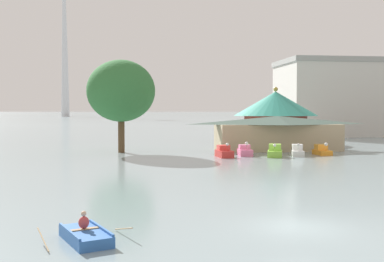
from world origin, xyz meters
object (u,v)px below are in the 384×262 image
object	(u,v)px
shoreline_tree_tall_left	(121,91)
green_roof_pavilion	(275,114)
rowboat_with_rower	(86,235)
pedal_boat_lime	(275,152)
background_building_block	(342,98)
boathouse	(278,132)
pedal_boat_orange	(322,151)
pedal_boat_red	(224,152)
distant_broadcast_tower	(64,12)
pedal_boat_pink	(245,151)
pedal_boat_white	(297,151)

from	to	relation	value
shoreline_tree_tall_left	green_roof_pavilion	bearing A→B (deg)	27.37
rowboat_with_rower	pedal_boat_lime	distance (m)	36.61
pedal_boat_lime	background_building_block	world-z (taller)	background_building_block
boathouse	shoreline_tree_tall_left	distance (m)	20.63
background_building_block	pedal_boat_orange	bearing A→B (deg)	-118.00
pedal_boat_red	distant_broadcast_tower	bearing A→B (deg)	-175.61
green_roof_pavilion	background_building_block	xyz separation A→B (m)	(20.46, 20.51, 3.01)
pedal_boat_red	background_building_block	xyz separation A→B (m)	(32.42, 39.82, 7.07)
pedal_boat_pink	green_roof_pavilion	world-z (taller)	green_roof_pavilion
pedal_boat_orange	distant_broadcast_tower	world-z (taller)	distant_broadcast_tower
pedal_boat_pink	shoreline_tree_tall_left	xyz separation A→B (m)	(-14.05, 5.94, 7.02)
rowboat_with_rower	pedal_boat_red	world-z (taller)	pedal_boat_red
pedal_boat_red	green_roof_pavilion	size ratio (longest dim) A/B	0.22
pedal_boat_white	green_roof_pavilion	world-z (taller)	green_roof_pavilion
pedal_boat_white	pedal_boat_orange	distance (m)	3.49
pedal_boat_lime	green_roof_pavilion	xyz separation A→B (m)	(6.28, 19.79, 4.03)
distant_broadcast_tower	background_building_block	bearing A→B (deg)	-71.28
pedal_boat_white	distant_broadcast_tower	size ratio (longest dim) A/B	0.02
pedal_boat_lime	shoreline_tree_tall_left	distance (m)	19.97
pedal_boat_lime	rowboat_with_rower	bearing A→B (deg)	-10.46
pedal_boat_pink	pedal_boat_white	bearing A→B (deg)	81.98
rowboat_with_rower	green_roof_pavilion	xyz separation A→B (m)	(24.19, 51.71, 4.34)
pedal_boat_pink	shoreline_tree_tall_left	size ratio (longest dim) A/B	0.22
pedal_boat_white	background_building_block	bearing A→B (deg)	162.58
pedal_boat_pink	pedal_boat_lime	bearing A→B (deg)	62.16
shoreline_tree_tall_left	distant_broadcast_tower	bearing A→B (deg)	98.56
shoreline_tree_tall_left	pedal_boat_red	bearing A→B (deg)	-32.45
rowboat_with_rower	pedal_boat_pink	xyz separation A→B (m)	(14.91, 33.70, 0.26)
boathouse	rowboat_with_rower	bearing A→B (deg)	-117.45
pedal_boat_white	shoreline_tree_tall_left	world-z (taller)	shoreline_tree_tall_left
pedal_boat_red	pedal_boat_lime	world-z (taller)	pedal_boat_red
pedal_boat_white	distant_broadcast_tower	distance (m)	313.78
green_roof_pavilion	distant_broadcast_tower	size ratio (longest dim) A/B	0.08
background_building_block	green_roof_pavilion	bearing A→B (deg)	-134.93
pedal_boat_pink	pedal_boat_orange	xyz separation A→B (m)	(9.19, -0.12, -0.04)
pedal_boat_lime	boathouse	distance (m)	8.83
pedal_boat_orange	pedal_boat_red	bearing A→B (deg)	-85.57
pedal_boat_lime	green_roof_pavilion	bearing A→B (deg)	-178.79
pedal_boat_lime	distant_broadcast_tower	xyz separation A→B (m)	(-60.88, 298.90, 73.79)
pedal_boat_white	pedal_boat_orange	bearing A→B (deg)	120.17
shoreline_tree_tall_left	pedal_boat_lime	bearing A→B (deg)	-24.33
pedal_boat_lime	background_building_block	distance (m)	48.87
pedal_boat_lime	shoreline_tree_tall_left	xyz separation A→B (m)	(-17.05, 7.71, 6.97)
rowboat_with_rower	background_building_block	size ratio (longest dim) A/B	0.15
pedal_boat_orange	distant_broadcast_tower	distance (m)	313.55
pedal_boat_red	green_roof_pavilion	world-z (taller)	green_roof_pavilion
distant_broadcast_tower	pedal_boat_orange	bearing A→B (deg)	-77.28
background_building_block	distant_broadcast_tower	xyz separation A→B (m)	(-87.62, 258.60, 66.75)
pedal_boat_lime	pedal_boat_white	bearing A→B (deg)	121.87
rowboat_with_rower	pedal_boat_red	xyz separation A→B (m)	(12.23, 32.40, 0.28)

